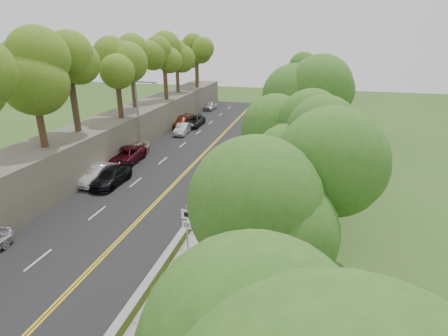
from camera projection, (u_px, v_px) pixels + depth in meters
The scene contains 25 objects.
ground at pixel (189, 226), 24.28m from camera, with size 140.00×140.00×0.00m, color #33511E.
road at pixel (189, 153), 39.12m from camera, with size 11.20×66.00×0.04m, color black.
sidewalk at pixel (259, 159), 37.27m from camera, with size 4.20×66.00×0.05m, color gray.
jersey_barrier at pixel (238, 155), 37.71m from camera, with size 0.42×66.00×0.60m, color #9ED612.
rock_embankment at pixel (122, 132), 40.29m from camera, with size 5.00×66.00×4.00m, color #595147.
chainlink_fence at pixel (279, 152), 36.44m from camera, with size 0.04×66.00×2.00m, color slate.
trees_embankment at pixel (118, 55), 37.16m from camera, with size 6.40×66.00×13.00m, color #59801E, non-canonical shape.
trees_fenceside at pixel (307, 95), 33.77m from camera, with size 7.00×66.00×14.00m, color #3F7425, non-canonical shape.
streetlight at pixel (140, 112), 37.74m from camera, with size 2.52×0.22×8.00m.
signpost at pixel (187, 224), 20.61m from camera, with size 0.62×0.09×3.10m.
construction_barrel at pixel (282, 138), 43.13m from camera, with size 0.56×0.56×0.93m, color #C34B23.
concrete_block at pixel (248, 232), 22.75m from camera, with size 1.07×0.80×0.71m, color gray.
car_1 at pixel (97, 174), 31.25m from camera, with size 1.59×4.56×1.50m, color silver.
car_2 at pixel (124, 156), 35.64m from camera, with size 2.78×6.04×1.68m, color #520B19.
car_3 at pixel (111, 177), 30.72m from camera, with size 1.98×4.87×1.41m, color black.
car_4 at pixel (135, 150), 37.78m from camera, with size 1.85×4.60×1.57m, color tan.
car_5 at pixel (182, 129), 46.67m from camera, with size 1.46×4.19×1.38m, color silver.
car_6 at pixel (193, 121), 50.65m from camera, with size 2.42×5.24×1.46m, color black.
car_7 at pixel (181, 122), 50.34m from camera, with size 2.09×5.15×1.50m, color maroon.
car_8 at pixel (210, 106), 62.22m from camera, with size 1.63×4.06×1.38m, color silver.
painter_0 at pixel (207, 203), 25.67m from camera, with size 0.82×0.53×1.67m, color orange.
painter_1 at pixel (237, 170), 31.63m from camera, with size 0.70×0.46×1.91m, color white.
painter_2 at pixel (231, 168), 32.37m from camera, with size 0.82×0.64×1.69m, color black.
painter_3 at pixel (228, 173), 31.35m from camera, with size 0.98×0.56×1.52m, color brown.
person_far at pixel (284, 127), 46.68m from camera, with size 1.10×0.46×1.88m, color black.
Camera 1 is at (7.66, -20.01, 12.36)m, focal length 28.00 mm.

